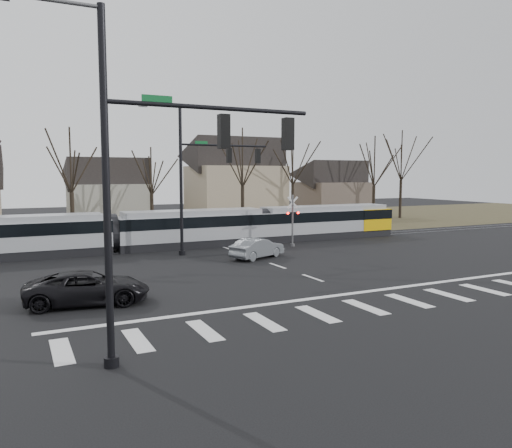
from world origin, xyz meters
name	(u,v)px	position (x,y,z in m)	size (l,w,h in m)	color
ground	(334,285)	(0.00, 0.00, 0.00)	(140.00, 140.00, 0.00)	black
grass_verge	(163,226)	(0.00, 32.00, 0.01)	(140.00, 28.00, 0.01)	#38331E
crosswalk	(388,304)	(0.00, -4.00, 0.01)	(27.00, 2.60, 0.01)	silver
stop_line	(356,293)	(0.00, -1.80, 0.01)	(28.00, 0.35, 0.01)	silver
lane_dashes	(217,245)	(0.00, 16.00, 0.01)	(0.18, 30.00, 0.01)	silver
rail_pair	(218,245)	(0.00, 15.80, 0.03)	(90.00, 1.52, 0.06)	#59595E
tram	(191,227)	(-2.14, 16.00, 1.54)	(37.32, 2.77, 2.83)	gray
sedan	(257,248)	(0.12, 9.04, 0.68)	(4.37, 3.01, 1.36)	slate
suv	(88,288)	(-11.65, 1.65, 0.72)	(5.47, 3.16, 1.43)	black
signal_pole_near_left	(162,170)	(-10.41, -6.00, 5.70)	(9.28, 0.44, 10.20)	black
signal_pole_far	(203,172)	(-2.41, 12.50, 5.70)	(9.28, 0.44, 10.20)	black
rail_crossing_signal	(293,222)	(5.00, 12.79, 1.89)	(1.08, 0.36, 4.00)	#59595B
tree_row	(198,180)	(2.00, 26.00, 5.00)	(59.20, 7.20, 10.00)	black
house_b	(107,189)	(-5.00, 36.00, 3.97)	(8.64, 7.56, 7.65)	gray
house_c	(235,177)	(9.00, 33.00, 5.23)	(10.80, 8.64, 10.10)	gray
house_d	(332,186)	(24.00, 35.00, 3.97)	(8.64, 7.56, 7.65)	brown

